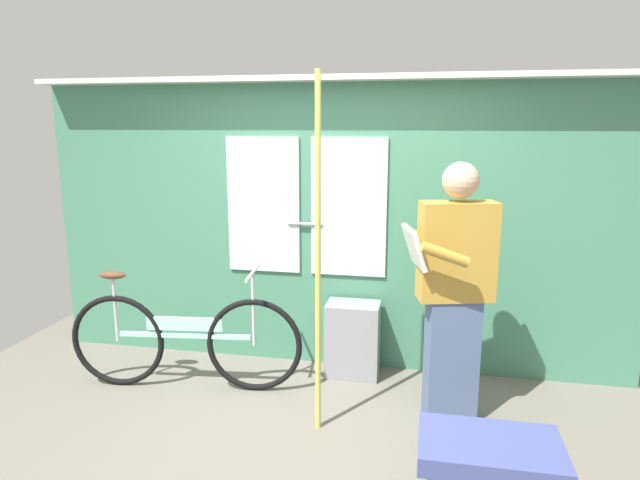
{
  "coord_description": "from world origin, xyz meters",
  "views": [
    {
      "loc": [
        0.76,
        -2.94,
        1.98
      ],
      "look_at": [
        -0.01,
        0.96,
        1.14
      ],
      "focal_mm": 30.89,
      "sensor_mm": 36.0,
      "label": 1
    }
  ],
  "objects_px": {
    "passenger_reading_newspaper": "(454,289)",
    "trash_bin_by_wall": "(353,339)",
    "bench_seat_corner": "(488,479)",
    "handrail_pole": "(318,260)",
    "bicycle_near_door": "(184,340)"
  },
  "relations": [
    {
      "from": "bicycle_near_door",
      "to": "passenger_reading_newspaper",
      "type": "distance_m",
      "value": 2.02
    },
    {
      "from": "passenger_reading_newspaper",
      "to": "trash_bin_by_wall",
      "type": "height_order",
      "value": "passenger_reading_newspaper"
    },
    {
      "from": "bench_seat_corner",
      "to": "handrail_pole",
      "type": "bearing_deg",
      "value": 145.14
    },
    {
      "from": "passenger_reading_newspaper",
      "to": "trash_bin_by_wall",
      "type": "distance_m",
      "value": 1.11
    },
    {
      "from": "passenger_reading_newspaper",
      "to": "handrail_pole",
      "type": "height_order",
      "value": "handrail_pole"
    },
    {
      "from": "bicycle_near_door",
      "to": "bench_seat_corner",
      "type": "height_order",
      "value": "bicycle_near_door"
    },
    {
      "from": "bicycle_near_door",
      "to": "trash_bin_by_wall",
      "type": "relative_size",
      "value": 2.96
    },
    {
      "from": "bicycle_near_door",
      "to": "bench_seat_corner",
      "type": "relative_size",
      "value": 2.53
    },
    {
      "from": "bench_seat_corner",
      "to": "bicycle_near_door",
      "type": "bearing_deg",
      "value": 153.27
    },
    {
      "from": "trash_bin_by_wall",
      "to": "bench_seat_corner",
      "type": "height_order",
      "value": "trash_bin_by_wall"
    },
    {
      "from": "handrail_pole",
      "to": "bench_seat_corner",
      "type": "relative_size",
      "value": 3.27
    },
    {
      "from": "trash_bin_by_wall",
      "to": "handrail_pole",
      "type": "xyz_separation_m",
      "value": [
        -0.12,
        -0.83,
        0.85
      ]
    },
    {
      "from": "bicycle_near_door",
      "to": "passenger_reading_newspaper",
      "type": "height_order",
      "value": "passenger_reading_newspaper"
    },
    {
      "from": "trash_bin_by_wall",
      "to": "handrail_pole",
      "type": "relative_size",
      "value": 0.26
    },
    {
      "from": "handrail_pole",
      "to": "passenger_reading_newspaper",
      "type": "bearing_deg",
      "value": 18.51
    }
  ]
}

